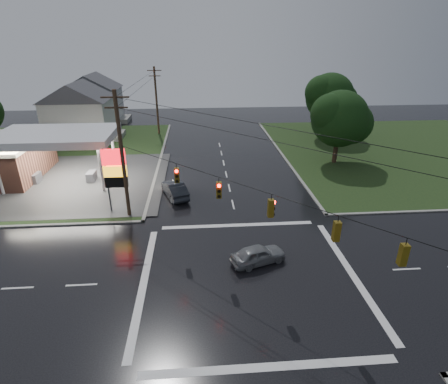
{
  "coord_description": "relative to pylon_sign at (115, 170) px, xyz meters",
  "views": [
    {
      "loc": [
        -3.15,
        -18.83,
        14.79
      ],
      "look_at": [
        -1.15,
        7.32,
        3.0
      ],
      "focal_mm": 28.0,
      "sensor_mm": 36.0,
      "label": 1
    }
  ],
  "objects": [
    {
      "name": "pylon_sign",
      "position": [
        0.0,
        0.0,
        0.0
      ],
      "size": [
        2.0,
        0.35,
        6.0
      ],
      "color": "#59595E",
      "rests_on": "ground"
    },
    {
      "name": "utility_pole_nw",
      "position": [
        1.0,
        -1.0,
        1.71
      ],
      "size": [
        2.2,
        0.32,
        11.0
      ],
      "color": "#382619",
      "rests_on": "ground"
    },
    {
      "name": "grass_ne",
      "position": [
        36.5,
        15.5,
        -3.97
      ],
      "size": [
        36.0,
        36.0,
        0.08
      ],
      "primitive_type": "cube",
      "color": "#1C3216",
      "rests_on": "ground"
    },
    {
      "name": "car_north",
      "position": [
        4.87,
        2.77,
        -3.23
      ],
      "size": [
        3.15,
        5.03,
        1.56
      ],
      "primitive_type": "imported",
      "rotation": [
        0.0,
        0.0,
        3.48
      ],
      "color": "#212429",
      "rests_on": "ground"
    },
    {
      "name": "grass_nw",
      "position": [
        -15.5,
        15.5,
        -3.97
      ],
      "size": [
        36.0,
        36.0,
        0.08
      ],
      "primitive_type": "cube",
      "color": "#1C3216",
      "rests_on": "ground"
    },
    {
      "name": "house_far",
      "position": [
        -11.45,
        37.5,
        0.39
      ],
      "size": [
        11.05,
        8.48,
        8.6
      ],
      "color": "silver",
      "rests_on": "ground"
    },
    {
      "name": "traffic_signals",
      "position": [
        10.52,
        -10.52,
        2.47
      ],
      "size": [
        26.87,
        26.87,
        1.47
      ],
      "color": "black",
      "rests_on": "ground"
    },
    {
      "name": "car_crossing",
      "position": [
        11.33,
        -8.93,
        -3.34
      ],
      "size": [
        4.26,
        2.79,
        1.35
      ],
      "primitive_type": "imported",
      "rotation": [
        0.0,
        0.0,
        1.9
      ],
      "color": "slate",
      "rests_on": "ground"
    },
    {
      "name": "tree_ne_far",
      "position": [
        27.65,
        23.49,
        2.17
      ],
      "size": [
        8.46,
        7.2,
        9.8
      ],
      "color": "black",
      "rests_on": "ground"
    },
    {
      "name": "ground",
      "position": [
        10.5,
        -10.5,
        -4.01
      ],
      "size": [
        120.0,
        120.0,
        0.0
      ],
      "primitive_type": "plane",
      "color": "black",
      "rests_on": "ground"
    },
    {
      "name": "house_near",
      "position": [
        -10.45,
        25.5,
        0.39
      ],
      "size": [
        11.05,
        8.48,
        8.6
      ],
      "color": "silver",
      "rests_on": "ground"
    },
    {
      "name": "car_pump",
      "position": [
        -2.5,
        10.11,
        -3.38
      ],
      "size": [
        2.84,
        4.69,
        1.27
      ],
      "primitive_type": "imported",
      "rotation": [
        0.0,
        0.0,
        0.26
      ],
      "color": "#5F2315",
      "rests_on": "ground"
    },
    {
      "name": "tree_ne_near",
      "position": [
        24.64,
        11.49,
        1.55
      ],
      "size": [
        7.99,
        6.8,
        8.98
      ],
      "color": "black",
      "rests_on": "ground"
    },
    {
      "name": "utility_pole_n",
      "position": [
        1.0,
        27.5,
        1.46
      ],
      "size": [
        2.2,
        0.32,
        10.5
      ],
      "color": "#382619",
      "rests_on": "ground"
    }
  ]
}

